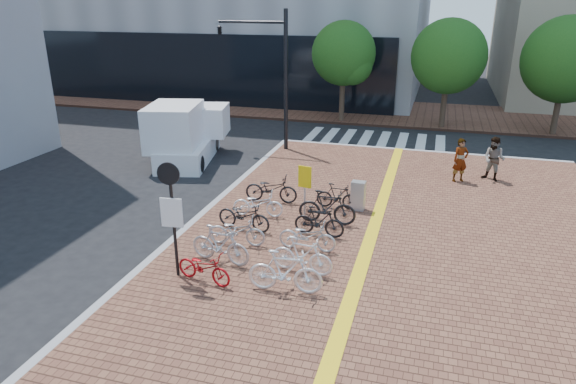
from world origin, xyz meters
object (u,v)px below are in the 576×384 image
(bike_6, at_px, (285,272))
(bike_8, at_px, (307,236))
(box_truck, at_px, (187,134))
(bike_5, at_px, (271,189))
(bike_9, at_px, (319,221))
(bike_7, at_px, (302,255))
(utility_box, at_px, (358,196))
(yellow_sign, at_px, (305,181))
(bike_1, at_px, (220,245))
(bike_4, at_px, (258,204))
(pedestrian_b, at_px, (494,159))
(notice_sign, at_px, (172,206))
(bike_3, at_px, (244,215))
(bike_11, at_px, (337,196))
(bike_0, at_px, (204,267))
(bike_2, at_px, (236,231))
(bike_10, at_px, (327,207))
(pedestrian_a, at_px, (460,160))
(traffic_light_pole, at_px, (255,54))

(bike_6, xyz_separation_m, bike_8, (-0.04, 2.46, -0.13))
(box_truck, bearing_deg, bike_5, -37.47)
(bike_9, bearing_deg, bike_7, -174.43)
(utility_box, relative_size, yellow_sign, 0.60)
(bike_1, relative_size, bike_4, 1.06)
(pedestrian_b, xyz_separation_m, notice_sign, (-8.87, -10.78, 1.13))
(bike_3, relative_size, bike_5, 0.96)
(bike_6, bearing_deg, bike_9, -6.50)
(bike_8, relative_size, box_truck, 0.34)
(bike_11, bearing_deg, bike_8, 179.60)
(bike_0, xyz_separation_m, notice_sign, (-0.86, 0.09, 1.62))
(bike_2, height_order, bike_11, bike_11)
(bike_5, relative_size, bike_8, 1.12)
(bike_2, xyz_separation_m, bike_3, (-0.19, 1.12, 0.02))
(pedestrian_b, distance_m, yellow_sign, 8.70)
(bike_2, distance_m, bike_3, 1.14)
(pedestrian_b, bearing_deg, box_truck, -150.46)
(bike_9, distance_m, yellow_sign, 1.94)
(bike_9, relative_size, pedestrian_b, 0.90)
(box_truck, bearing_deg, bike_1, -58.56)
(bike_10, xyz_separation_m, yellow_sign, (-0.93, 0.56, 0.64))
(bike_7, height_order, utility_box, utility_box)
(bike_6, distance_m, pedestrian_a, 11.17)
(bike_0, relative_size, bike_2, 0.93)
(bike_0, xyz_separation_m, bike_4, (-0.09, 4.59, 0.03))
(bike_9, xyz_separation_m, pedestrian_b, (5.71, 7.23, 0.42))
(bike_6, xyz_separation_m, bike_9, (0.08, 3.52, -0.09))
(bike_7, xyz_separation_m, yellow_sign, (-0.97, 4.00, 0.70))
(bike_9, height_order, bike_10, bike_10)
(bike_2, xyz_separation_m, bike_11, (2.40, 3.73, 0.00))
(bike_3, relative_size, bike_11, 1.20)
(bike_9, xyz_separation_m, traffic_light_pole, (-5.43, 9.44, 4.12))
(box_truck, bearing_deg, bike_11, -27.61)
(bike_3, relative_size, bike_4, 1.06)
(bike_6, bearing_deg, bike_4, 22.19)
(utility_box, height_order, yellow_sign, yellow_sign)
(pedestrian_a, bearing_deg, utility_box, -157.79)
(bike_1, relative_size, bike_10, 0.96)
(bike_10, relative_size, notice_sign, 0.60)
(bike_1, xyz_separation_m, yellow_sign, (1.42, 4.09, 0.67))
(bike_9, height_order, box_truck, box_truck)
(bike_0, distance_m, bike_8, 3.38)
(bike_5, xyz_separation_m, box_truck, (-5.50, 4.22, 0.66))
(bike_2, xyz_separation_m, bike_5, (-0.08, 3.69, 0.05))
(bike_0, height_order, pedestrian_b, pedestrian_b)
(traffic_light_pole, bearing_deg, bike_3, -72.95)
(traffic_light_pole, bearing_deg, pedestrian_a, -15.48)
(bike_0, xyz_separation_m, yellow_sign, (1.41, 5.21, 0.79))
(bike_2, height_order, yellow_sign, yellow_sign)
(bike_2, bearing_deg, pedestrian_a, -45.78)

